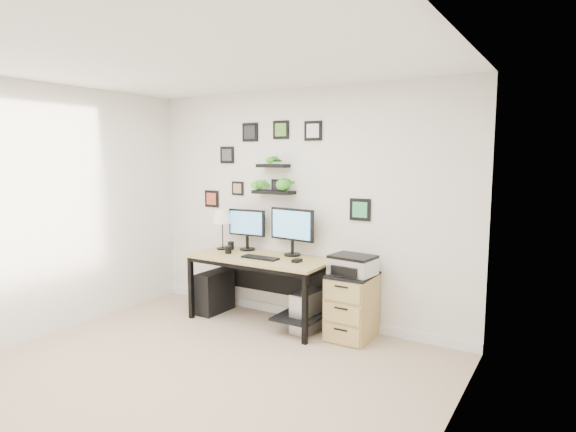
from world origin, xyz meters
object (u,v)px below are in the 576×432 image
Objects in this scene: mug at (228,250)px; printer at (353,265)px; monitor_left at (247,226)px; monitor_right at (292,228)px; file_cabinet at (352,306)px; desk at (264,267)px; pc_tower_black at (215,292)px; pc_tower_grey at (308,311)px; table_lamp at (222,217)px.

mug is 0.18× the size of printer.
monitor_right is at bearing 0.03° from monitor_left.
mug reaches higher than file_cabinet.
desk is 3.26× the size of pc_tower_black.
printer is (1.42, -0.14, -0.27)m from monitor_left.
mug is at bearing -174.78° from file_cabinet.
desk is at bearing -179.99° from pc_tower_grey.
desk is at bearing -27.60° from monitor_left.
pc_tower_grey is at bearing -32.00° from monitor_right.
printer is (1.04, 0.05, 0.14)m from desk.
monitor_left reaches higher than pc_tower_grey.
pc_tower_grey is (1.00, 0.08, -0.58)m from mug.
monitor_left reaches higher than printer.
monitor_right is 0.92m from table_lamp.
desk is at bearing 9.96° from mug.
monitor_right reaches higher than desk.
table_lamp reaches higher than mug.
mug is (0.22, -0.17, -0.34)m from table_lamp.
printer is at bearing 5.06° from mug.
desk is 18.84× the size of mug.
mug is 0.17× the size of pc_tower_black.
monitor_right is 1.09m from file_cabinet.
monitor_right is at bearing 6.37° from table_lamp.
monitor_right is 1.25× the size of printer.
monitor_left is at bearing -179.97° from monitor_right.
printer is at bearing -5.67° from monitor_left.
pc_tower_grey is (1.22, -0.09, -0.92)m from table_lamp.
pc_tower_grey is 0.74m from printer.
file_cabinet is at bearing 109.58° from printer.
monitor_left is at bearing 152.40° from desk.
pc_tower_black is (-0.95, -0.21, -0.82)m from monitor_right.
mug is at bearing -103.95° from monitor_left.
pc_tower_black is 1.75m from file_cabinet.
file_cabinet is at bearing 6.86° from pc_tower_grey.
monitor_right reaches higher than pc_tower_black.
printer reaches higher than desk.
desk is at bearing 2.17° from pc_tower_black.
monitor_left is 1.08× the size of pc_tower_grey.
printer is (0.80, -0.14, -0.30)m from monitor_right.
file_cabinet is (1.04, 0.06, -0.29)m from desk.
monitor_left is at bearing 76.05° from mug.
pc_tower_grey is at bearing -173.64° from printer.
printer is (1.48, 0.13, -0.02)m from mug.
monitor_left reaches higher than desk.
desk is 3.33× the size of table_lamp.
mug is at bearing -158.40° from monitor_right.
desk is at bearing -176.81° from file_cabinet.
monitor_left is 0.62m from monitor_right.
monitor_right is at bearing 13.43° from pc_tower_black.
pc_tower_black is 1.26m from pc_tower_grey.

